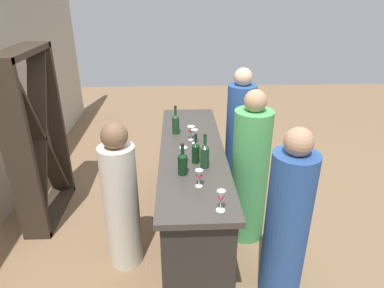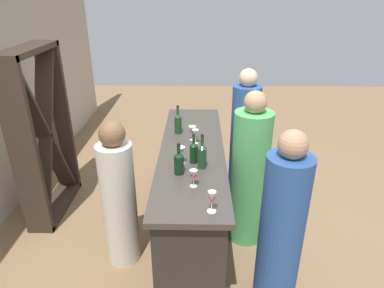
{
  "view_description": "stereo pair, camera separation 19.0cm",
  "coord_description": "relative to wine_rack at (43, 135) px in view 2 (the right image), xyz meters",
  "views": [
    {
      "loc": [
        -3.04,
        0.13,
        2.43
      ],
      "look_at": [
        0.0,
        0.0,
        1.03
      ],
      "focal_mm": 31.82,
      "sensor_mm": 36.0,
      "label": 1
    },
    {
      "loc": [
        -3.04,
        -0.06,
        2.43
      ],
      "look_at": [
        0.0,
        0.0,
        1.03
      ],
      "focal_mm": 31.82,
      "sensor_mm": 36.0,
      "label": 2
    }
  ],
  "objects": [
    {
      "name": "person_center_guest",
      "position": [
        -0.48,
        -2.22,
        -0.21
      ],
      "size": [
        0.41,
        0.41,
        1.6
      ],
      "rotation": [
        0.0,
        0.0,
        1.45
      ],
      "color": "#4CA559",
      "rests_on": "ground"
    },
    {
      "name": "wine_glass_far_left",
      "position": [
        -0.16,
        -1.65,
        0.14
      ],
      "size": [
        0.08,
        0.08,
        0.15
      ],
      "color": "white",
      "rests_on": "bar_counter"
    },
    {
      "name": "person_server_behind",
      "position": [
        -0.82,
        -0.99,
        -0.28
      ],
      "size": [
        0.35,
        0.35,
        1.44
      ],
      "rotation": [
        0.0,
        0.0,
        -1.44
      ],
      "color": "beige",
      "rests_on": "ground"
    },
    {
      "name": "wine_bottle_center_dark_green",
      "position": [
        -0.66,
        -1.67,
        0.14
      ],
      "size": [
        0.07,
        0.07,
        0.28
      ],
      "color": "black",
      "rests_on": "bar_counter"
    },
    {
      "name": "person_left_guest",
      "position": [
        -1.24,
        -2.38,
        -0.24
      ],
      "size": [
        0.43,
        0.43,
        1.54
      ],
      "rotation": [
        0.0,
        0.0,
        1.81
      ],
      "color": "#284C8C",
      "rests_on": "ground"
    },
    {
      "name": "wine_bottle_second_right_olive_green",
      "position": [
        0.02,
        -1.49,
        0.15
      ],
      "size": [
        0.08,
        0.08,
        0.31
      ],
      "color": "#193D1E",
      "rests_on": "bar_counter"
    },
    {
      "name": "wine_glass_near_left",
      "position": [
        -1.41,
        -1.81,
        0.14
      ],
      "size": [
        0.07,
        0.07,
        0.17
      ],
      "color": "white",
      "rests_on": "bar_counter"
    },
    {
      "name": "wine_bottle_second_left_olive_green",
      "position": [
        -0.76,
        -1.74,
        0.15
      ],
      "size": [
        0.08,
        0.08,
        0.32
      ],
      "color": "#193D1E",
      "rests_on": "bar_counter"
    },
    {
      "name": "wine_glass_far_center",
      "position": [
        -0.68,
        -1.56,
        0.14
      ],
      "size": [
        0.07,
        0.07,
        0.16
      ],
      "color": "white",
      "rests_on": "bar_counter"
    },
    {
      "name": "wine_rack",
      "position": [
        0.0,
        0.0,
        0.0
      ],
      "size": [
        0.98,
        0.28,
        1.9
      ],
      "color": "#33281E",
      "rests_on": "ground"
    },
    {
      "name": "ground_plane",
      "position": [
        -0.37,
        -1.65,
        -0.95
      ],
      "size": [
        12.0,
        12.0,
        0.0
      ],
      "primitive_type": "plane",
      "color": "#846647"
    },
    {
      "name": "wine_glass_near_center",
      "position": [
        -0.25,
        -1.68,
        0.14
      ],
      "size": [
        0.07,
        0.07,
        0.15
      ],
      "color": "white",
      "rests_on": "bar_counter"
    },
    {
      "name": "bar_counter",
      "position": [
        -0.37,
        -1.65,
        -0.46
      ],
      "size": [
        2.37,
        0.63,
        0.98
      ],
      "color": "#2A2723",
      "rests_on": "ground"
    },
    {
      "name": "wine_glass_near_right",
      "position": [
        -1.08,
        -1.67,
        0.13
      ],
      "size": [
        0.06,
        0.06,
        0.15
      ],
      "color": "white",
      "rests_on": "bar_counter"
    },
    {
      "name": "wine_bottle_leftmost_dark_green",
      "position": [
        -0.87,
        -1.55,
        0.14
      ],
      "size": [
        0.08,
        0.08,
        0.28
      ],
      "color": "black",
      "rests_on": "bar_counter"
    },
    {
      "name": "person_right_guest",
      "position": [
        0.48,
        -2.29,
        -0.21
      ],
      "size": [
        0.44,
        0.44,
        1.59
      ],
      "rotation": [
        0.0,
        0.0,
        1.92
      ],
      "color": "#284C8C",
      "rests_on": "ground"
    }
  ]
}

